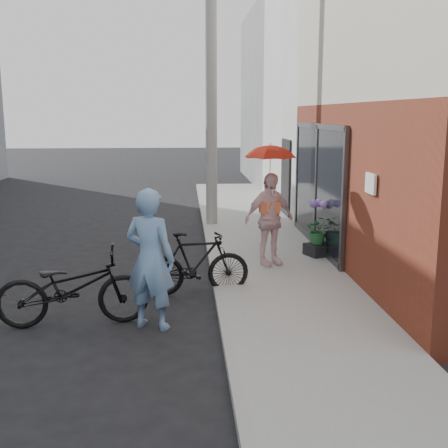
{
  "coord_description": "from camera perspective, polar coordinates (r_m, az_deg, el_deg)",
  "views": [
    {
      "loc": [
        0.45,
        -7.8,
        2.83
      ],
      "look_at": [
        1.05,
        0.93,
        1.1
      ],
      "focal_mm": 45.0,
      "sensor_mm": 36.0,
      "label": 1
    }
  ],
  "objects": [
    {
      "name": "utility_pole",
      "position": [
        13.83,
        -1.31,
        13.95
      ],
      "size": [
        0.28,
        0.28,
        7.0
      ],
      "primitive_type": "cylinder",
      "color": "#9E9E99",
      "rests_on": "ground"
    },
    {
      "name": "officer",
      "position": [
        7.45,
        -7.5,
        -3.55
      ],
      "size": [
        0.81,
        0.69,
        1.89
      ],
      "primitive_type": "imported",
      "rotation": [
        0.0,
        0.0,
        2.73
      ],
      "color": "#729BCB",
      "rests_on": "ground"
    },
    {
      "name": "planter",
      "position": [
        11.04,
        9.51,
        -2.58
      ],
      "size": [
        0.55,
        0.55,
        0.22
      ],
      "primitive_type": "cube",
      "rotation": [
        0.0,
        0.0,
        0.39
      ],
      "color": "black",
      "rests_on": "sidewalk"
    },
    {
      "name": "plaster_building",
      "position": [
        18.12,
        18.37,
        12.74
      ],
      "size": [
        8.0,
        6.0,
        7.0
      ],
      "primitive_type": "cube",
      "color": "white",
      "rests_on": "ground"
    },
    {
      "name": "bike_left",
      "position": [
        7.85,
        -15.12,
        -6.25
      ],
      "size": [
        2.08,
        0.91,
        1.06
      ],
      "primitive_type": "imported",
      "rotation": [
        0.0,
        0.0,
        1.68
      ],
      "color": "black",
      "rests_on": "ground"
    },
    {
      "name": "parasol",
      "position": [
        9.96,
        4.73,
        7.43
      ],
      "size": [
        0.88,
        0.88,
        0.77
      ],
      "primitive_type": "imported",
      "color": "red",
      "rests_on": "kimono_woman"
    },
    {
      "name": "kimono_woman",
      "position": [
        10.11,
        4.62,
        0.49
      ],
      "size": [
        1.07,
        0.77,
        1.68
      ],
      "primitive_type": "imported",
      "rotation": [
        0.0,
        0.0,
        0.41
      ],
      "color": "#FCD3D6",
      "rests_on": "sidewalk"
    },
    {
      "name": "east_building_far",
      "position": [
        24.75,
        12.15,
        12.48
      ],
      "size": [
        8.0,
        8.0,
        7.0
      ],
      "primitive_type": "cube",
      "color": "slate",
      "rests_on": "ground"
    },
    {
      "name": "ground",
      "position": [
        8.31,
        -6.91,
        -8.81
      ],
      "size": [
        80.0,
        80.0,
        0.0
      ],
      "primitive_type": "plane",
      "color": "black",
      "rests_on": "ground"
    },
    {
      "name": "potted_plant",
      "position": [
        10.96,
        9.57,
        -0.6
      ],
      "size": [
        0.5,
        0.44,
        0.56
      ],
      "primitive_type": "imported",
      "color": "#2A6933",
      "rests_on": "planter"
    },
    {
      "name": "bike_right",
      "position": [
        8.86,
        -2.86,
        -4.01
      ],
      "size": [
        1.74,
        0.68,
        1.02
      ],
      "primitive_type": "imported",
      "rotation": [
        0.0,
        0.0,
        1.69
      ],
      "color": "black",
      "rests_on": "ground"
    },
    {
      "name": "sidewalk",
      "position": [
        10.31,
        5.4,
        -4.44
      ],
      "size": [
        2.2,
        24.0,
        0.12
      ],
      "primitive_type": "cube",
      "color": "#979892",
      "rests_on": "ground"
    },
    {
      "name": "curb",
      "position": [
        10.19,
        -1.07,
        -4.59
      ],
      "size": [
        0.12,
        24.0,
        0.12
      ],
      "primitive_type": "cube",
      "color": "#9E9E99",
      "rests_on": "ground"
    }
  ]
}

